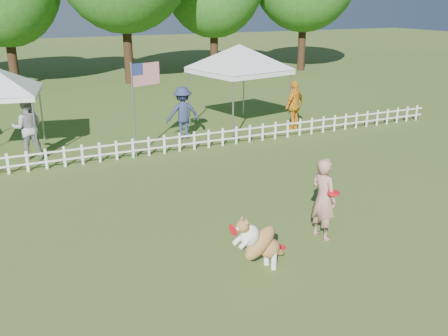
# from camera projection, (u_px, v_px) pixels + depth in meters

# --- Properties ---
(ground) EXTENTS (120.00, 120.00, 0.00)m
(ground) POSITION_uv_depth(u_px,v_px,m) (274.00, 253.00, 9.44)
(ground) COLOR #30581C
(ground) RESTS_ON ground
(picket_fence) EXTENTS (22.00, 0.08, 0.60)m
(picket_fence) POSITION_uv_depth(u_px,v_px,m) (157.00, 145.00, 15.33)
(picket_fence) COLOR white
(picket_fence) RESTS_ON ground
(handler) EXTENTS (0.50, 0.67, 1.66)m
(handler) POSITION_uv_depth(u_px,v_px,m) (323.00, 199.00, 9.81)
(handler) COLOR #AB7266
(handler) RESTS_ON ground
(dog) EXTENTS (1.12, 0.54, 1.10)m
(dog) POSITION_uv_depth(u_px,v_px,m) (261.00, 242.00, 8.65)
(dog) COLOR brown
(dog) RESTS_ON ground
(frisbee_on_turf) EXTENTS (0.29, 0.29, 0.02)m
(frisbee_on_turf) POSITION_uv_depth(u_px,v_px,m) (280.00, 247.00, 9.62)
(frisbee_on_turf) COLOR red
(frisbee_on_turf) RESTS_ON ground
(canopy_tent_right) EXTENTS (3.41, 3.41, 2.97)m
(canopy_tent_right) POSITION_uv_depth(u_px,v_px,m) (239.00, 87.00, 18.33)
(canopy_tent_right) COLOR silver
(canopy_tent_right) RESTS_ON ground
(flag_pole) EXTENTS (1.06, 0.50, 2.85)m
(flag_pole) POSITION_uv_depth(u_px,v_px,m) (134.00, 111.00, 14.75)
(flag_pole) COLOR gray
(flag_pole) RESTS_ON ground
(spectator_a) EXTENTS (0.99, 0.82, 1.87)m
(spectator_a) POSITION_uv_depth(u_px,v_px,m) (28.00, 128.00, 14.84)
(spectator_a) COLOR gray
(spectator_a) RESTS_ON ground
(spectator_b) EXTENTS (1.19, 0.74, 1.78)m
(spectator_b) POSITION_uv_depth(u_px,v_px,m) (183.00, 113.00, 16.97)
(spectator_b) COLOR #232C4C
(spectator_b) RESTS_ON ground
(spectator_c) EXTENTS (1.15, 0.84, 1.81)m
(spectator_c) POSITION_uv_depth(u_px,v_px,m) (294.00, 105.00, 18.10)
(spectator_c) COLOR orange
(spectator_c) RESTS_ON ground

